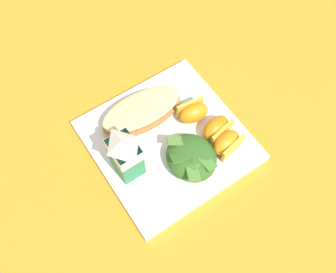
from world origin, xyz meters
name	(u,v)px	position (x,y,z in m)	size (l,w,h in m)	color
ground	(168,143)	(0.00, 0.00, 0.00)	(3.00, 3.00, 0.00)	orange
white_plate	(168,141)	(0.00, 0.00, 0.01)	(0.28, 0.28, 0.02)	white
cheesy_pizza_bread	(142,112)	(0.07, 0.01, 0.03)	(0.09, 0.17, 0.04)	#A87038
green_salad_pile	(191,157)	(-0.06, -0.01, 0.04)	(0.11, 0.09, 0.05)	#336023
milk_carton	(125,154)	(-0.01, 0.09, 0.08)	(0.06, 0.05, 0.11)	#2D8451
orange_wedge_front	(227,143)	(-0.08, -0.08, 0.04)	(0.05, 0.07, 0.04)	orange
orange_wedge_middle	(216,128)	(-0.04, -0.08, 0.04)	(0.05, 0.07, 0.04)	orange
orange_wedge_rear	(193,112)	(0.01, -0.07, 0.04)	(0.04, 0.06, 0.04)	orange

